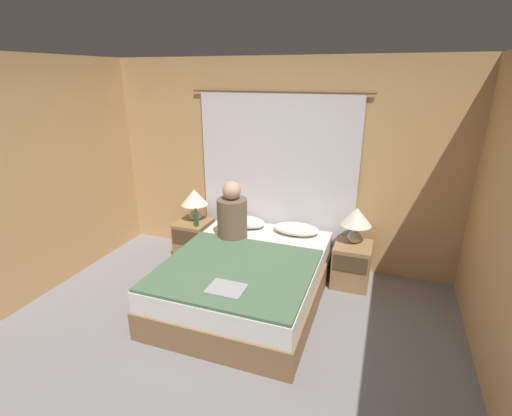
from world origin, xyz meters
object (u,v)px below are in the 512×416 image
(person_left_in_bed, at_px, (232,215))
(laptop_on_bed, at_px, (226,289))
(pillow_right, at_px, (296,229))
(beer_bottle_on_left_stand, at_px, (196,219))
(lamp_left, at_px, (194,199))
(lamp_right, at_px, (356,219))
(bed, at_px, (247,279))
(pillow_left, at_px, (244,222))
(nightstand_right, at_px, (351,264))
(nightstand_left, at_px, (194,239))

(person_left_in_bed, distance_m, laptop_on_bed, 1.19)
(pillow_right, xyz_separation_m, beer_bottle_on_left_stand, (-1.24, -0.19, 0.03))
(pillow_right, bearing_deg, beer_bottle_on_left_stand, -171.40)
(lamp_left, height_order, lamp_right, same)
(beer_bottle_on_left_stand, bearing_deg, lamp_left, 121.96)
(laptop_on_bed, bearing_deg, bed, 96.20)
(person_left_in_bed, bearing_deg, pillow_left, 90.27)
(bed, relative_size, lamp_left, 4.70)
(nightstand_right, distance_m, lamp_right, 0.54)
(nightstand_left, relative_size, pillow_left, 0.90)
(lamp_left, bearing_deg, nightstand_right, -2.02)
(nightstand_left, xyz_separation_m, beer_bottle_on_left_stand, (0.11, -0.11, 0.34))
(lamp_right, relative_size, person_left_in_bed, 0.61)
(nightstand_right, distance_m, beer_bottle_on_left_stand, 1.95)
(nightstand_left, xyz_separation_m, lamp_right, (2.03, 0.07, 0.53))
(nightstand_left, relative_size, lamp_left, 1.19)
(nightstand_left, relative_size, lamp_right, 1.19)
(lamp_right, xyz_separation_m, pillow_left, (-1.35, 0.01, -0.22))
(bed, height_order, lamp_left, lamp_left)
(lamp_left, bearing_deg, lamp_right, 0.00)
(nightstand_left, xyz_separation_m, lamp_left, (0.00, 0.07, 0.53))
(nightstand_left, height_order, pillow_right, pillow_right)
(person_left_in_bed, bearing_deg, lamp_right, 14.85)
(beer_bottle_on_left_stand, bearing_deg, nightstand_right, 3.25)
(nightstand_right, xyz_separation_m, beer_bottle_on_left_stand, (-1.92, -0.11, 0.34))
(bed, xyz_separation_m, person_left_in_bed, (-0.33, 0.42, 0.54))
(nightstand_right, xyz_separation_m, lamp_right, (0.00, 0.07, 0.53))
(lamp_right, height_order, person_left_in_bed, person_left_in_bed)
(nightstand_left, bearing_deg, lamp_left, 90.00)
(person_left_in_bed, bearing_deg, bed, -51.21)
(lamp_left, height_order, laptop_on_bed, lamp_left)
(lamp_right, bearing_deg, laptop_on_bed, -123.15)
(lamp_right, bearing_deg, nightstand_right, -90.00)
(bed, distance_m, lamp_left, 1.38)
(nightstand_right, bearing_deg, nightstand_left, 180.00)
(nightstand_right, xyz_separation_m, laptop_on_bed, (-0.94, -1.37, 0.29))
(bed, distance_m, laptop_on_bed, 0.74)
(lamp_right, relative_size, beer_bottle_on_left_stand, 1.76)
(nightstand_right, distance_m, person_left_in_bed, 1.48)
(beer_bottle_on_left_stand, bearing_deg, pillow_right, 8.60)
(pillow_left, relative_size, beer_bottle_on_left_stand, 2.33)
(person_left_in_bed, bearing_deg, nightstand_left, 157.24)
(pillow_left, bearing_deg, pillow_right, 0.00)
(pillow_left, relative_size, laptop_on_bed, 1.71)
(bed, xyz_separation_m, lamp_right, (1.02, 0.77, 0.53))
(nightstand_right, bearing_deg, beer_bottle_on_left_stand, -176.75)
(nightstand_right, xyz_separation_m, pillow_left, (-1.35, 0.08, 0.31))
(bed, xyz_separation_m, laptop_on_bed, (0.07, -0.67, 0.29))
(pillow_right, xyz_separation_m, laptop_on_bed, (-0.26, -1.45, -0.02))
(pillow_left, xyz_separation_m, laptop_on_bed, (0.41, -1.45, -0.02))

